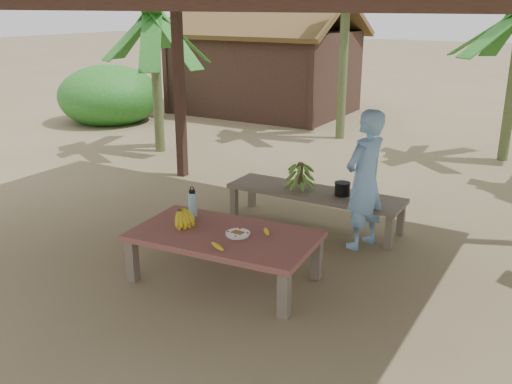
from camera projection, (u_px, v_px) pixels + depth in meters
The scene contains 14 objects.
ground at pixel (261, 267), 6.01m from camera, with size 80.00×80.00×0.00m, color brown.
work_table at pixel (224, 239), 5.63m from camera, with size 1.88×1.15×0.50m.
bench at pixel (314, 195), 7.04m from camera, with size 2.21×0.63×0.45m.
ripe_banana_bunch at pixel (180, 216), 5.79m from camera, with size 0.30×0.26×0.18m, color yellow, non-canonical shape.
plate at pixel (238, 234), 5.54m from camera, with size 0.24×0.24×0.04m.
loose_banana_front at pixel (218, 246), 5.25m from camera, with size 0.04×0.17×0.04m, color yellow.
loose_banana_side at pixel (266, 232), 5.59m from camera, with size 0.04×0.14×0.04m, color yellow.
water_flask at pixel (192, 203), 6.03m from camera, with size 0.09×0.09×0.33m.
green_banana_stalk at pixel (300, 175), 7.06m from camera, with size 0.31×0.31×0.35m, color #598C2D, non-canonical shape.
cooking_pot at pixel (342, 189), 6.85m from camera, with size 0.18×0.18×0.15m, color black.
skewer_rack at pixel (360, 191), 6.66m from camera, with size 0.18×0.08×0.24m, color #A57F47, non-canonical shape.
woman at pixel (365, 180), 6.31m from camera, with size 0.58×0.38×1.58m, color #76A6DE.
hut at pixel (266, 68), 14.38m from camera, with size 4.40×3.43×2.85m.
banana_plant_w at pixel (154, 30), 10.08m from camera, with size 1.80×1.80×2.68m.
Camera 1 is at (2.73, -4.73, 2.65)m, focal length 40.00 mm.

